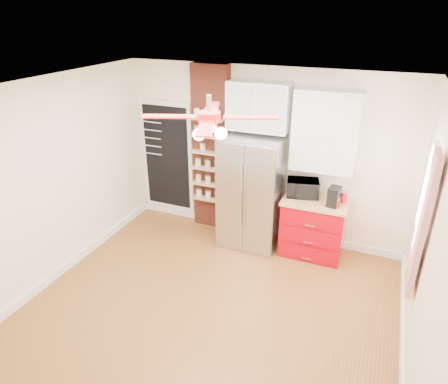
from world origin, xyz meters
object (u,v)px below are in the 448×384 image
at_px(coffee_maker, 334,197).
at_px(canister_left, 336,203).
at_px(pantry_jar_oats, 203,147).
at_px(toaster_oven, 303,188).
at_px(red_cabinet, 313,227).
at_px(fridge, 252,192).
at_px(ceiling_fan, 209,117).

height_order(coffee_maker, canister_left, coffee_maker).
bearing_deg(pantry_jar_oats, canister_left, -6.63).
height_order(toaster_oven, canister_left, toaster_oven).
xyz_separation_m(red_cabinet, toaster_oven, (-0.22, 0.06, 0.57)).
bearing_deg(canister_left, pantry_jar_oats, 173.37).
bearing_deg(fridge, red_cabinet, 2.95).
height_order(red_cabinet, coffee_maker, coffee_maker).
bearing_deg(ceiling_fan, pantry_jar_oats, 117.60).
bearing_deg(pantry_jar_oats, coffee_maker, -6.09).
distance_m(fridge, toaster_oven, 0.77).
xyz_separation_m(toaster_oven, coffee_maker, (0.48, -0.16, 0.01)).
bearing_deg(fridge, toaster_oven, 8.30).
distance_m(toaster_oven, pantry_jar_oats, 1.69).
height_order(fridge, ceiling_fan, ceiling_fan).
relative_size(toaster_oven, canister_left, 3.54).
relative_size(ceiling_fan, pantry_jar_oats, 12.24).
bearing_deg(fridge, canister_left, -3.28).
height_order(red_cabinet, canister_left, canister_left).
distance_m(red_cabinet, toaster_oven, 0.62).
relative_size(fridge, ceiling_fan, 1.25).
distance_m(ceiling_fan, canister_left, 2.45).
bearing_deg(ceiling_fan, coffee_maker, 53.41).
relative_size(coffee_maker, pantry_jar_oats, 2.47).
bearing_deg(red_cabinet, ceiling_fan, -118.71).
relative_size(coffee_maker, canister_left, 2.18).
height_order(fridge, toaster_oven, fridge).
bearing_deg(red_cabinet, fridge, -177.05).
xyz_separation_m(toaster_oven, canister_left, (0.51, -0.18, -0.06)).
height_order(red_cabinet, ceiling_fan, ceiling_fan).
xyz_separation_m(coffee_maker, canister_left, (0.04, -0.02, -0.08)).
relative_size(fridge, red_cabinet, 1.86).
relative_size(toaster_oven, coffee_maker, 1.62).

